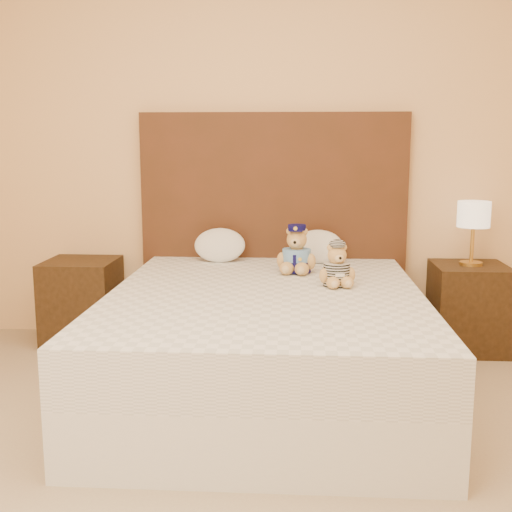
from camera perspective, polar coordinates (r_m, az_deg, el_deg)
The scene contains 10 objects.
room_walls at distance 2.53m, azimuth 0.05°, elevation 21.45°, with size 4.04×4.52×2.72m.
bed at distance 3.39m, azimuth 0.85°, elevation -7.68°, with size 1.60×2.00×0.55m.
headboard at distance 4.27m, azimuth 1.53°, elevation 2.56°, with size 1.75×0.08×1.50m, color #4F2917.
nightstand_left at distance 4.38m, azimuth -15.20°, elevation -3.91°, with size 0.45×0.45×0.55m, color #3C2513.
nightstand_right at distance 4.29m, azimuth 18.35°, elevation -4.37°, with size 0.45×0.45×0.55m, color #3C2513.
lamp at distance 4.19m, azimuth 18.79°, elevation 3.25°, with size 0.20×0.20×0.40m.
teddy_police at distance 3.77m, azimuth 3.64°, elevation 0.62°, with size 0.24×0.23×0.28m, color #B98147, non-canonical shape.
teddy_prisoner at distance 3.44m, azimuth 7.20°, elevation -0.77°, with size 0.21×0.20×0.23m, color #B98147, non-canonical shape.
pillow_left at distance 4.13m, azimuth -3.24°, elevation 1.12°, with size 0.33×0.21×0.23m, color white.
pillow_right at distance 4.11m, azimuth 5.56°, elevation 0.98°, with size 0.32×0.21×0.23m, color white.
Camera 1 is at (0.16, -2.02, 1.31)m, focal length 45.00 mm.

